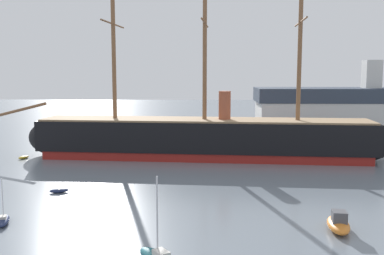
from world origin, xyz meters
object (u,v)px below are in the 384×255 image
Objects in this scene: sailboat_mid_left at (3,220)px; motorboat_mid_right at (338,224)px; dinghy_distant_centre at (188,149)px; dinghy_far_left at (24,157)px; tall_ship at (204,138)px; dockside_warehouse_right at (384,113)px; dinghy_alongside_bow at (59,191)px.

sailboat_mid_left reaches higher than motorboat_mid_right.
dinghy_distant_centre is at bearing 110.47° from motorboat_mid_right.
dinghy_distant_centre is at bearing 16.57° from dinghy_far_left.
tall_ship is at bearing 2.52° from dinghy_far_left.
dockside_warehouse_right is at bearing 64.93° from motorboat_mid_right.
sailboat_mid_left is at bearing -112.40° from dinghy_distant_centre.
tall_ship is 1.11× the size of dockside_warehouse_right.
dinghy_distant_centre is (15.47, 37.53, -0.11)m from sailboat_mid_left.
dinghy_alongside_bow reaches higher than dinghy_distant_centre.
tall_ship is 7.62m from dinghy_distant_centre.
dockside_warehouse_right reaches higher than dinghy_alongside_bow.
dinghy_alongside_bow is 1.09× the size of dinghy_far_left.
dockside_warehouse_right reaches higher than dinghy_far_left.
dinghy_alongside_bow is (-16.60, -20.66, -3.05)m from tall_ship.
tall_ship is 36.24m from sailboat_mid_left.
dinghy_far_left is at bearing 142.38° from motorboat_mid_right.
dinghy_distant_centre is (25.68, 7.64, 0.02)m from dinghy_far_left.
dinghy_distant_centre is 43.12m from dockside_warehouse_right.
sailboat_mid_left is 0.07× the size of dockside_warehouse_right.
dinghy_far_left is 26.79m from dinghy_distant_centre.
motorboat_mid_right is 30.38m from dinghy_alongside_bow.
tall_ship is at bearing -66.06° from dinghy_distant_centre.
sailboat_mid_left is at bearing -99.22° from dinghy_alongside_bow.
motorboat_mid_right is 60.17m from dockside_warehouse_right.
dinghy_alongside_bow is at bearing -58.45° from dinghy_far_left.
dinghy_far_left is at bearing 108.87° from sailboat_mid_left.
dinghy_alongside_bow is at bearing 80.78° from sailboat_mid_left.
tall_ship is 28.73× the size of dinghy_distant_centre.
dinghy_distant_centre is at bearing -158.28° from dockside_warehouse_right.
sailboat_mid_left is 0.91× the size of motorboat_mid_right.
dockside_warehouse_right is (53.56, 42.89, 4.90)m from dinghy_alongside_bow.
motorboat_mid_right is 2.09× the size of dinghy_distant_centre.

